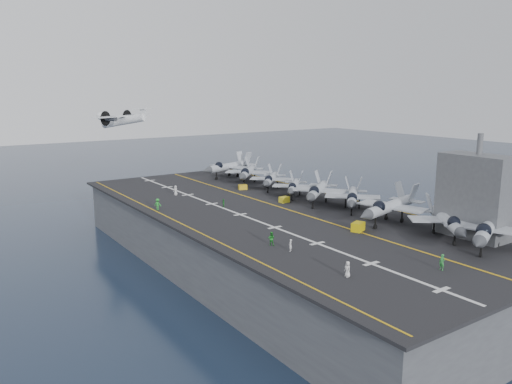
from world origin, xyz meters
TOP-DOWN VIEW (x-y plane):
  - ground at (0.00, 0.00)m, footprint 500.00×500.00m
  - hull at (0.00, 0.00)m, footprint 36.00×90.00m
  - flight_deck at (0.00, 0.00)m, footprint 38.00×92.00m
  - foul_line at (3.00, 0.00)m, footprint 0.35×90.00m
  - landing_centerline at (-6.00, 0.00)m, footprint 0.50×90.00m
  - deck_edge_port at (-17.00, 0.00)m, footprint 0.25×90.00m
  - deck_edge_stbd at (18.50, 0.00)m, footprint 0.25×90.00m
  - island_superstructure at (15.00, -30.00)m, footprint 5.00×10.00m
  - fighter_jet_0 at (11.60, -34.25)m, footprint 19.20×16.43m
  - fighter_jet_1 at (11.59, -27.96)m, footprint 17.26×18.04m
  - fighter_jet_2 at (10.84, -18.09)m, footprint 18.70×14.75m
  - fighter_jet_3 at (12.33, -8.32)m, footprint 17.31×17.15m
  - fighter_jet_4 at (10.62, -0.99)m, footprint 18.61×17.69m
  - fighter_jet_5 at (10.87, 6.51)m, footprint 15.27×15.32m
  - fighter_jet_6 at (11.56, 15.25)m, footprint 16.22×16.14m
  - fighter_jet_7 at (11.57, 24.33)m, footprint 18.21×18.35m
  - fighter_jet_8 at (12.01, 33.50)m, footprint 18.96×15.46m
  - tow_cart_a at (3.26, -18.67)m, footprint 2.60×2.19m
  - tow_cart_b at (6.04, 3.32)m, footprint 1.94×1.35m
  - tow_cart_c at (6.35, 18.42)m, footprint 2.06×1.67m
  - crew_0 at (-11.55, -31.54)m, footprint 0.96×1.24m
  - crew_1 at (-11.23, -20.60)m, footprint 1.19×1.14m
  - crew_2 at (-11.74, -16.99)m, footprint 1.33×1.36m
  - crew_3 at (-16.30, 11.16)m, footprint 1.41×1.48m
  - crew_4 at (-5.69, 6.17)m, footprint 0.86×1.09m
  - crew_5 at (-8.12, 21.17)m, footprint 1.12×1.38m
  - crew_6 at (-0.73, -36.20)m, footprint 0.82×1.19m
  - transport_plane at (-5.73, 56.38)m, footprint 25.03×22.83m

SIDE VIEW (x-z plane):
  - ground at x=0.00m, z-range 0.00..0.00m
  - hull at x=0.00m, z-range 0.00..10.00m
  - flight_deck at x=0.00m, z-range 10.00..10.40m
  - foul_line at x=3.00m, z-range 10.41..10.43m
  - landing_centerline at x=-6.00m, z-range 10.41..10.43m
  - deck_edge_port at x=-17.00m, z-range 10.41..10.43m
  - deck_edge_stbd at x=18.50m, z-range 10.41..10.43m
  - tow_cart_c at x=6.35m, z-range 10.40..11.47m
  - tow_cart_b at x=6.04m, z-range 10.40..11.51m
  - tow_cart_a at x=3.26m, z-range 10.40..11.73m
  - crew_4 at x=-5.69m, z-range 10.40..11.99m
  - crew_1 at x=-11.23m, z-range 10.40..12.06m
  - crew_0 at x=-11.55m, z-range 10.40..12.24m
  - crew_2 at x=-11.74m, z-range 10.40..12.30m
  - crew_6 at x=-0.73m, z-range 10.40..12.33m
  - crew_5 at x=-8.12m, z-range 10.40..12.40m
  - crew_3 at x=-16.30m, z-range 10.40..12.46m
  - fighter_jet_5 at x=10.87m, z-range 10.40..14.91m
  - fighter_jet_6 at x=11.56m, z-range 10.40..15.17m
  - fighter_jet_3 at x=12.33m, z-range 10.40..15.48m
  - fighter_jet_1 at x=11.59m, z-range 10.40..15.63m
  - fighter_jet_7 at x=11.57m, z-range 10.40..15.79m
  - fighter_jet_4 at x=10.62m, z-range 10.40..15.79m
  - fighter_jet_0 at x=11.60m, z-range 10.40..16.03m
  - fighter_jet_8 at x=12.01m, z-range 10.40..16.09m
  - fighter_jet_2 at x=10.84m, z-range 10.40..16.12m
  - island_superstructure at x=15.00m, z-range 10.40..25.40m
  - transport_plane at x=-5.73m, z-range 21.20..26.10m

